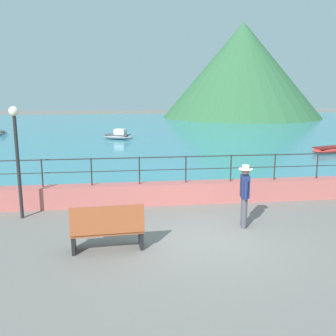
# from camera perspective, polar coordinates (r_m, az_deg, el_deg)

# --- Properties ---
(ground_plane) EXTENTS (120.00, 120.00, 0.00)m
(ground_plane) POSITION_cam_1_polar(r_m,az_deg,el_deg) (9.87, 5.86, -10.62)
(ground_plane) COLOR slate
(promenade_wall) EXTENTS (20.00, 0.56, 0.70)m
(promenade_wall) POSITION_cam_1_polar(r_m,az_deg,el_deg) (12.72, 2.66, -3.71)
(promenade_wall) COLOR #BC605B
(promenade_wall) RESTS_ON ground
(railing) EXTENTS (18.44, 0.04, 0.90)m
(railing) POSITION_cam_1_polar(r_m,az_deg,el_deg) (12.50, 2.70, 0.56)
(railing) COLOR #282623
(railing) RESTS_ON promenade_wall
(lake_water) EXTENTS (64.00, 44.32, 0.06)m
(lake_water) POSITION_cam_1_polar(r_m,az_deg,el_deg) (34.97, -3.71, 5.71)
(lake_water) COLOR teal
(lake_water) RESTS_ON ground
(hill_main) EXTENTS (20.58, 20.58, 12.06)m
(hill_main) POSITION_cam_1_polar(r_m,az_deg,el_deg) (51.72, 11.06, 14.16)
(hill_main) COLOR #33663D
(hill_main) RESTS_ON ground
(bench_main) EXTENTS (1.73, 0.66, 1.13)m
(bench_main) POSITION_cam_1_polar(r_m,az_deg,el_deg) (9.07, -9.07, -8.96)
(bench_main) COLOR #9E4C28
(bench_main) RESTS_ON ground
(person_walking) EXTENTS (0.38, 0.56, 1.75)m
(person_walking) POSITION_cam_1_polar(r_m,az_deg,el_deg) (10.55, 11.45, -3.67)
(person_walking) COLOR #4C4C56
(person_walking) RESTS_ON ground
(lamp_post) EXTENTS (0.28, 0.28, 3.28)m
(lamp_post) POSITION_cam_1_polar(r_m,az_deg,el_deg) (11.64, -21.81, 3.27)
(lamp_post) COLOR #232326
(lamp_post) RESTS_ON ground
(boat_0) EXTENTS (2.47, 1.56, 0.36)m
(boat_0) POSITION_cam_1_polar(r_m,az_deg,el_deg) (24.12, 22.93, 2.56)
(boat_0) COLOR red
(boat_0) RESTS_ON lake_water
(boat_2) EXTENTS (2.47, 1.78, 0.76)m
(boat_2) POSITION_cam_1_polar(r_m,az_deg,el_deg) (28.59, -7.53, 4.86)
(boat_2) COLOR gray
(boat_2) RESTS_ON lake_water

